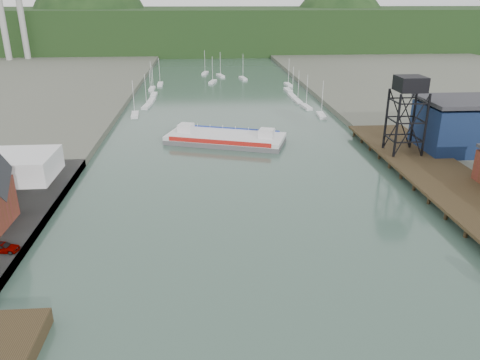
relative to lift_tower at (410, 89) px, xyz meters
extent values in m
cube|color=black|center=(2.00, -13.00, -13.75)|extent=(14.00, 70.00, 0.50)
cylinder|color=black|center=(-4.00, -13.00, -14.85)|extent=(0.60, 0.60, 2.20)
cylinder|color=black|center=(8.00, -13.00, -14.85)|extent=(0.60, 0.60, 2.20)
cube|color=silver|center=(-79.00, -8.00, -11.80)|extent=(18.00, 12.00, 4.50)
cylinder|color=black|center=(-3.00, -3.00, -7.00)|extent=(0.50, 0.50, 13.00)
cylinder|color=black|center=(3.00, -3.00, -7.00)|extent=(0.50, 0.50, 13.00)
cylinder|color=black|center=(-3.00, 3.00, -7.00)|extent=(0.50, 0.50, 13.00)
cylinder|color=black|center=(3.00, 3.00, -7.00)|extent=(0.50, 0.50, 13.00)
cube|color=black|center=(0.00, 0.00, 1.00)|extent=(5.50, 5.50, 3.00)
cube|color=#0C1936|center=(15.00, 2.00, -9.05)|extent=(20.00, 14.00, 10.00)
cube|color=#2D2D33|center=(15.00, 2.00, -3.15)|extent=(20.50, 14.50, 0.80)
cube|color=silver|center=(-62.54, 45.89, -15.30)|extent=(2.67, 7.65, 0.90)
cube|color=silver|center=(-60.28, 57.30, -15.30)|extent=(2.81, 7.67, 0.90)
cube|color=silver|center=(-59.71, 66.17, -15.30)|extent=(2.35, 7.59, 0.90)
cube|color=silver|center=(-59.81, 76.09, -15.30)|extent=(2.01, 7.50, 0.90)
cube|color=silver|center=(-61.64, 88.33, -15.30)|extent=(2.00, 7.50, 0.90)
cube|color=silver|center=(-59.32, 98.17, -15.30)|extent=(2.16, 7.54, 0.90)
cube|color=silver|center=(-7.44, 41.03, -15.30)|extent=(2.53, 7.62, 0.90)
cube|color=silver|center=(-9.54, 52.51, -15.30)|extent=(2.76, 7.67, 0.90)
cube|color=silver|center=(-10.54, 61.29, -15.30)|extent=(2.22, 7.56, 0.90)
cube|color=silver|center=(-10.73, 70.28, -15.30)|extent=(2.18, 7.54, 0.90)
cube|color=silver|center=(-10.33, 81.38, -15.30)|extent=(2.46, 7.61, 0.90)
cube|color=silver|center=(-8.22, 92.99, -15.30)|extent=(2.48, 7.61, 0.90)
cube|color=silver|center=(-38.16, 102.00, -15.30)|extent=(3.78, 7.76, 0.90)
cube|color=silver|center=(-24.96, 110.00, -15.30)|extent=(3.31, 7.74, 0.90)
cube|color=silver|center=(-34.34, 118.00, -15.30)|extent=(3.76, 7.76, 0.90)
cube|color=silver|center=(-41.11, 126.00, -15.30)|extent=(3.40, 7.74, 0.90)
cylinder|color=#9D9D98|center=(-145.00, 172.00, 14.35)|extent=(3.20, 3.20, 60.00)
cylinder|color=#9D9D98|center=(-137.00, 177.00, 14.35)|extent=(3.20, 3.20, 60.00)
cube|color=black|center=(-35.00, 242.00, -3.65)|extent=(500.00, 120.00, 28.00)
sphere|color=black|center=(-115.00, 242.00, -7.65)|extent=(80.00, 80.00, 80.00)
sphere|color=black|center=(55.00, 252.00, -9.65)|extent=(70.00, 70.00, 70.00)
cube|color=#555557|center=(-36.98, 16.69, -15.09)|extent=(30.10, 19.46, 1.12)
cube|color=silver|center=(-36.98, 16.69, -14.08)|extent=(30.10, 19.46, 0.90)
cube|color=red|center=(-38.76, 11.33, -13.86)|extent=(23.43, 7.94, 1.01)
cube|color=navy|center=(-35.19, 22.06, -13.86)|extent=(23.43, 7.94, 1.01)
cube|color=silver|center=(-46.54, 19.87, -12.74)|extent=(4.25, 4.25, 2.24)
cube|color=silver|center=(-27.41, 13.51, -12.74)|extent=(4.25, 4.25, 2.24)
imported|color=#999999|center=(-69.00, -35.99, -13.32)|extent=(4.46, 2.28, 1.45)
camera|label=1|loc=(-41.90, -92.39, 17.47)|focal=35.00mm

